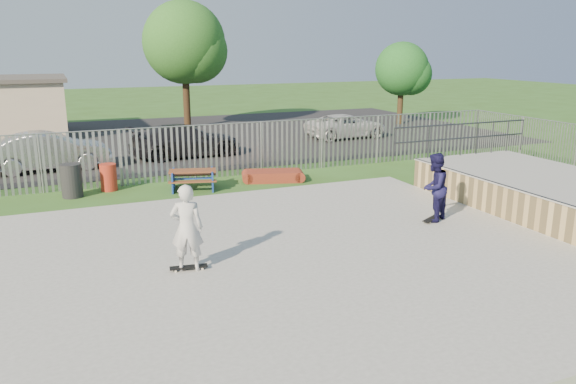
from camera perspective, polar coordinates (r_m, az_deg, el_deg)
name	(u,v)px	position (r m, az deg, el deg)	size (l,w,h in m)	color
ground	(249,269)	(12.55, -3.94, -7.78)	(120.00, 120.00, 0.00)	#33581E
concrete_slab	(249,266)	(12.52, -3.95, -7.46)	(15.00, 12.00, 0.15)	gray
quarter_pipe	(538,192)	(18.36, 24.08, 0.02)	(5.50, 7.05, 2.19)	tan
fence	(230,178)	(16.72, -5.88, 1.46)	(26.04, 16.02, 2.00)	gray
picnic_table	(193,179)	(19.56, -9.64, 1.27)	(1.87, 1.67, 0.67)	brown
funbox	(273,176)	(20.51, -1.53, 1.65)	(2.08, 1.44, 0.38)	maroon
trash_bin_red	(109,177)	(20.03, -17.77, 1.43)	(0.55, 0.55, 0.92)	#A82C19
trash_bin_grey	(71,181)	(19.51, -21.14, 1.08)	(0.66, 0.66, 1.10)	#232325
parking_lot	(131,140)	(30.61, -15.66, 5.07)	(40.00, 18.00, 0.02)	black
car_silver	(49,151)	(24.06, -23.07, 3.83)	(1.60, 4.58, 1.51)	#ADADB2
car_dark	(186,141)	(25.37, -10.36, 5.16)	(1.99, 4.90, 1.42)	black
car_white	(347,126)	(30.44, 5.98, 6.69)	(2.08, 4.50, 1.25)	silver
tree_mid	(184,43)	(34.41, -10.52, 14.69)	(4.81, 4.81, 7.42)	#392716
tree_right	(402,69)	(36.31, 11.50, 12.13)	(3.30, 3.30, 5.09)	#3F2E19
skateboard_a	(432,219)	(15.84, 14.41, -2.71)	(0.80, 0.56, 0.08)	black
skateboard_b	(189,268)	(12.25, -10.05, -7.61)	(0.82, 0.32, 0.08)	black
skater_navy	(434,187)	(15.60, 14.61, 0.45)	(0.91, 0.71, 1.88)	#15133D
skater_white	(187,228)	(11.94, -10.24, -3.61)	(0.68, 0.45, 1.88)	silver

